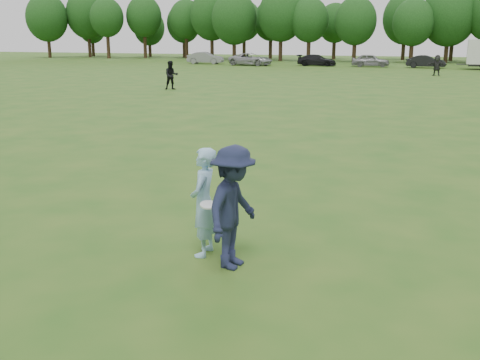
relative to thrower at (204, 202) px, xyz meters
The scene contains 12 objects.
ground 0.94m from the thrower, 98.62° to the left, with size 200.00×200.00×0.00m, color #245417.
thrower is the anchor object (origin of this frame).
defender 0.71m from the thrower, 25.91° to the right, with size 1.25×0.72×1.94m, color #1B203B.
player_far_a 30.11m from the thrower, 118.06° to the left, with size 0.93×0.73×1.92m, color black.
player_far_d 47.51m from the thrower, 87.14° to the left, with size 1.76×0.56×1.89m, color #292929.
car_b 66.72m from the thrower, 113.70° to the left, with size 1.64×4.69×1.55m, color gray.
car_c 62.47m from the thrower, 108.51° to the left, with size 2.50×5.42×1.51m, color #9C9CA0.
car_d 62.16m from the thrower, 101.04° to the left, with size 1.92×4.73×1.37m, color black.
car_e 61.27m from the thrower, 95.08° to the left, with size 1.78×4.42×1.50m, color gray.
car_f 60.81m from the thrower, 89.20° to the left, with size 1.51×4.33×1.43m, color black.
disc_in_play 0.37m from the thrower, 54.22° to the right, with size 0.32×0.32×0.09m.
treeline 77.41m from the thrower, 87.95° to the left, with size 130.35×18.39×11.74m.
Camera 1 is at (3.63, -8.27, 3.52)m, focal length 42.00 mm.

